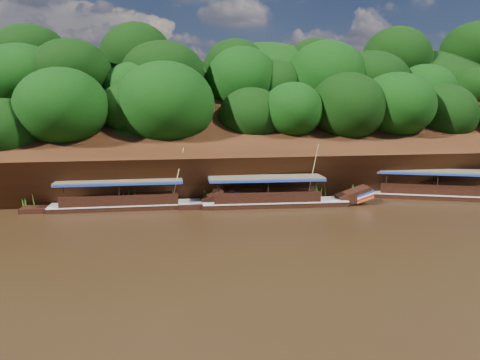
# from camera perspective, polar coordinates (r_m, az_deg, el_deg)

# --- Properties ---
(ground) EXTENTS (160.00, 160.00, 0.00)m
(ground) POSITION_cam_1_polar(r_m,az_deg,el_deg) (30.04, 11.32, -5.97)
(ground) COLOR black
(ground) RESTS_ON ground
(riverbank) EXTENTS (120.00, 30.06, 19.40)m
(riverbank) POSITION_cam_1_polar(r_m,az_deg,el_deg) (51.16, 2.04, 2.55)
(riverbank) COLOR black
(riverbank) RESTS_ON ground
(boat_0) EXTENTS (14.22, 7.31, 6.41)m
(boat_0) POSITION_cam_1_polar(r_m,az_deg,el_deg) (42.74, 24.64, -1.41)
(boat_0) COLOR black
(boat_0) RESTS_ON ground
(boat_1) EXTENTS (13.39, 2.86, 5.30)m
(boat_1) POSITION_cam_1_polar(r_m,az_deg,el_deg) (36.42, 5.32, -2.34)
(boat_1) COLOR black
(boat_1) RESTS_ON ground
(boat_2) EXTENTS (14.01, 2.39, 4.94)m
(boat_2) POSITION_cam_1_polar(r_m,az_deg,el_deg) (36.16, -12.06, -2.63)
(boat_2) COLOR black
(boat_2) RESTS_ON ground
(reeds) EXTENTS (49.97, 2.29, 2.15)m
(reeds) POSITION_cam_1_polar(r_m,az_deg,el_deg) (38.03, 2.60, -1.27)
(reeds) COLOR #2B6218
(reeds) RESTS_ON ground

